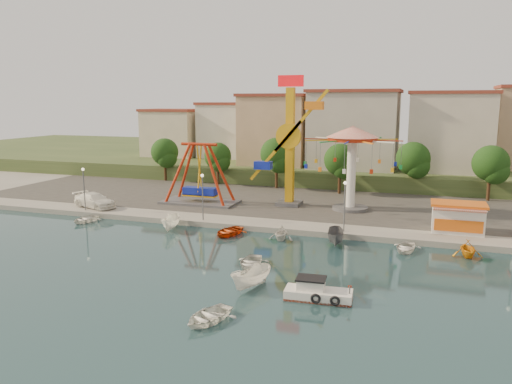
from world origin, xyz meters
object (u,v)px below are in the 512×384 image
at_px(pirate_ship_ride, 200,175).
at_px(cabin_motorboat, 317,293).
at_px(rowboat_a, 250,262).
at_px(skiff, 251,278).
at_px(wave_swinger, 352,149).
at_px(van, 95,200).
at_px(kamikaze_tower, 292,145).

bearing_deg(pirate_ship_ride, cabin_motorboat, -50.66).
distance_m(rowboat_a, skiff, 4.97).
height_order(wave_swinger, cabin_motorboat, wave_swinger).
height_order(rowboat_a, van, van).
height_order(skiff, van, van).
height_order(pirate_ship_ride, skiff, pirate_ship_ride).
xyz_separation_m(pirate_ship_ride, cabin_motorboat, (21.12, -25.76, -3.95)).
bearing_deg(pirate_ship_ride, wave_swinger, 6.40).
distance_m(kamikaze_tower, rowboat_a, 24.39).
bearing_deg(van, cabin_motorboat, -103.01).
xyz_separation_m(cabin_motorboat, rowboat_a, (-6.81, 5.13, -0.05)).
bearing_deg(van, kamikaze_tower, -51.70).
xyz_separation_m(cabin_motorboat, skiff, (-5.10, 0.48, 0.37)).
height_order(wave_swinger, van, wave_swinger).
height_order(pirate_ship_ride, wave_swinger, wave_swinger).
bearing_deg(kamikaze_tower, van, -158.86).
bearing_deg(kamikaze_tower, pirate_ship_ride, -169.24).
distance_m(pirate_ship_ride, cabin_motorboat, 33.54).
relative_size(cabin_motorboat, van, 0.78).
bearing_deg(rowboat_a, skiff, -75.62).
distance_m(kamikaze_tower, cabin_motorboat, 30.57).
height_order(wave_swinger, skiff, wave_swinger).
bearing_deg(wave_swinger, cabin_motorboat, -86.58).
bearing_deg(rowboat_a, wave_swinger, 71.53).
relative_size(cabin_motorboat, skiff, 1.16).
bearing_deg(van, pirate_ship_ride, -42.31).
bearing_deg(pirate_ship_ride, rowboat_a, -55.25).
distance_m(cabin_motorboat, skiff, 5.13).
relative_size(skiff, van, 0.67).
height_order(cabin_motorboat, rowboat_a, cabin_motorboat).
distance_m(pirate_ship_ride, wave_swinger, 19.93).
xyz_separation_m(pirate_ship_ride, van, (-11.52, -6.79, -2.88)).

